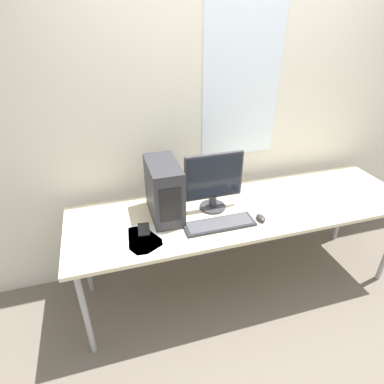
{
  "coord_description": "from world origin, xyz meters",
  "views": [
    {
      "loc": [
        -0.94,
        -1.42,
        2.06
      ],
      "look_at": [
        -0.41,
        0.37,
        0.97
      ],
      "focal_mm": 30.0,
      "sensor_mm": 36.0,
      "label": 1
    }
  ],
  "objects_px": {
    "pc_tower": "(164,190)",
    "cell_phone": "(144,229)",
    "monitor_main": "(214,181)",
    "keyboard": "(220,224)",
    "mouse": "(261,218)"
  },
  "relations": [
    {
      "from": "pc_tower",
      "to": "cell_phone",
      "type": "distance_m",
      "value": 0.3
    },
    {
      "from": "monitor_main",
      "to": "mouse",
      "type": "distance_m",
      "value": 0.41
    },
    {
      "from": "mouse",
      "to": "cell_phone",
      "type": "height_order",
      "value": "mouse"
    },
    {
      "from": "keyboard",
      "to": "mouse",
      "type": "height_order",
      "value": "mouse"
    },
    {
      "from": "keyboard",
      "to": "pc_tower",
      "type": "bearing_deg",
      "value": 143.67
    },
    {
      "from": "monitor_main",
      "to": "keyboard",
      "type": "distance_m",
      "value": 0.31
    },
    {
      "from": "mouse",
      "to": "cell_phone",
      "type": "distance_m",
      "value": 0.8
    },
    {
      "from": "pc_tower",
      "to": "cell_phone",
      "type": "height_order",
      "value": "pc_tower"
    },
    {
      "from": "pc_tower",
      "to": "mouse",
      "type": "height_order",
      "value": "pc_tower"
    },
    {
      "from": "monitor_main",
      "to": "keyboard",
      "type": "bearing_deg",
      "value": -97.75
    },
    {
      "from": "pc_tower",
      "to": "keyboard",
      "type": "height_order",
      "value": "pc_tower"
    },
    {
      "from": "cell_phone",
      "to": "pc_tower",
      "type": "bearing_deg",
      "value": 44.15
    },
    {
      "from": "monitor_main",
      "to": "pc_tower",
      "type": "bearing_deg",
      "value": 177.57
    },
    {
      "from": "cell_phone",
      "to": "monitor_main",
      "type": "bearing_deg",
      "value": 18.94
    },
    {
      "from": "cell_phone",
      "to": "keyboard",
      "type": "bearing_deg",
      "value": -5.43
    }
  ]
}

